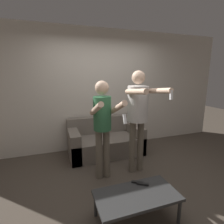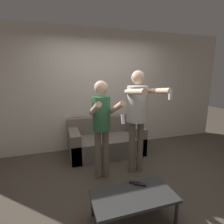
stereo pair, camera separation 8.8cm
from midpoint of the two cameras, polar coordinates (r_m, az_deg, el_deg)
ground_plane at (r=3.02m, az=5.63°, el=-22.42°), size 14.00×14.00×0.00m
wall_back at (r=4.06m, az=-3.14°, el=7.07°), size 6.40×0.06×2.70m
couch at (r=3.91m, az=-1.41°, el=-9.55°), size 1.57×0.81×0.76m
person_standing_left at (r=2.76m, az=-2.41°, el=-2.83°), size 0.40×0.70×1.62m
person_standing_right at (r=2.95m, az=9.22°, el=0.75°), size 0.47×0.80×1.78m
coffee_table at (r=2.29m, az=8.24°, el=-25.84°), size 0.97×0.51×0.34m
remote_near at (r=2.41m, az=10.27°, el=-22.25°), size 0.15×0.11×0.02m
remote_far at (r=2.44m, az=8.59°, el=-21.82°), size 0.15×0.11×0.02m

